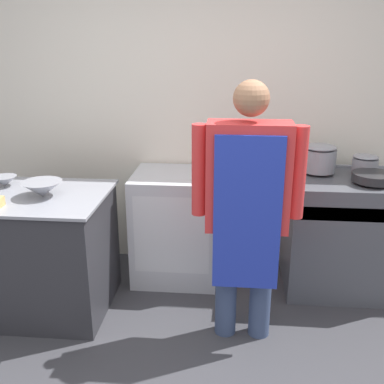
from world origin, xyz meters
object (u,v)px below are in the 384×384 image
(stove, at_px, (339,233))
(sauce_pot, at_px, (365,163))
(person_cook, at_px, (247,200))
(stock_pot, at_px, (319,158))
(fridge_unit, at_px, (176,226))
(mixing_bowl, at_px, (42,189))
(saute_pan, at_px, (373,177))

(stove, relative_size, sauce_pot, 4.81)
(person_cook, distance_m, stock_pot, 0.99)
(fridge_unit, bearing_deg, mixing_bowl, -145.23)
(stock_pot, bearing_deg, stove, -32.52)
(fridge_unit, xyz_separation_m, saute_pan, (1.44, -0.17, 0.50))
(stock_pot, height_order, sauce_pot, stock_pot)
(stock_pot, bearing_deg, person_cook, -124.71)
(stove, bearing_deg, mixing_bowl, -166.11)
(mixing_bowl, height_order, stock_pot, stock_pot)
(mixing_bowl, relative_size, saute_pan, 0.92)
(stove, distance_m, person_cook, 1.14)
(fridge_unit, distance_m, stock_pot, 1.24)
(stove, xyz_separation_m, stock_pot, (-0.18, 0.12, 0.57))
(mixing_bowl, height_order, saute_pan, mixing_bowl)
(fridge_unit, bearing_deg, stove, -2.43)
(mixing_bowl, xyz_separation_m, saute_pan, (2.27, 0.41, 0.02))
(person_cook, bearing_deg, saute_pan, 32.84)
(mixing_bowl, distance_m, stock_pot, 2.03)
(stove, height_order, stock_pot, stock_pot)
(person_cook, height_order, mixing_bowl, person_cook)
(stock_pot, bearing_deg, fridge_unit, -176.79)
(stove, bearing_deg, saute_pan, -35.11)
(mixing_bowl, bearing_deg, sauce_pot, 15.68)
(fridge_unit, distance_m, person_cook, 1.06)
(stove, distance_m, mixing_bowl, 2.23)
(stock_pot, relative_size, sauce_pot, 1.31)
(stove, bearing_deg, fridge_unit, 177.57)
(person_cook, height_order, sauce_pot, person_cook)
(saute_pan, relative_size, sauce_pot, 1.55)
(fridge_unit, relative_size, sauce_pot, 4.63)
(person_cook, xyz_separation_m, saute_pan, (0.91, 0.59, -0.01))
(stove, relative_size, mixing_bowl, 3.38)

